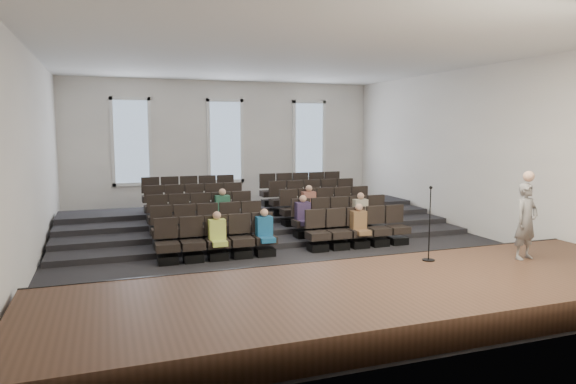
% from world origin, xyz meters
% --- Properties ---
extents(ground, '(14.00, 14.00, 0.00)m').
position_xyz_m(ground, '(0.00, 0.00, 0.00)').
color(ground, black).
rests_on(ground, ground).
extents(ceiling, '(12.00, 14.00, 0.02)m').
position_xyz_m(ceiling, '(0.00, 0.00, 5.01)').
color(ceiling, white).
rests_on(ceiling, ground).
extents(wall_back, '(12.00, 0.04, 5.00)m').
position_xyz_m(wall_back, '(0.00, 7.02, 2.50)').
color(wall_back, white).
rests_on(wall_back, ground).
extents(wall_front, '(12.00, 0.04, 5.00)m').
position_xyz_m(wall_front, '(0.00, -7.02, 2.50)').
color(wall_front, white).
rests_on(wall_front, ground).
extents(wall_left, '(0.04, 14.00, 5.00)m').
position_xyz_m(wall_left, '(-6.02, 0.00, 2.50)').
color(wall_left, white).
rests_on(wall_left, ground).
extents(wall_right, '(0.04, 14.00, 5.00)m').
position_xyz_m(wall_right, '(6.02, 0.00, 2.50)').
color(wall_right, white).
rests_on(wall_right, ground).
extents(stage, '(11.80, 3.60, 0.50)m').
position_xyz_m(stage, '(0.00, -5.10, 0.25)').
color(stage, '#462C1E').
rests_on(stage, ground).
extents(stage_lip, '(11.80, 0.06, 0.52)m').
position_xyz_m(stage_lip, '(0.00, -3.33, 0.25)').
color(stage_lip, black).
rests_on(stage_lip, ground).
extents(risers, '(11.80, 4.80, 0.60)m').
position_xyz_m(risers, '(0.00, 3.17, 0.20)').
color(risers, black).
rests_on(risers, ground).
extents(seating_rows, '(6.80, 4.70, 1.67)m').
position_xyz_m(seating_rows, '(-0.00, 1.54, 0.68)').
color(seating_rows, black).
rests_on(seating_rows, ground).
extents(windows, '(8.44, 0.10, 3.24)m').
position_xyz_m(windows, '(0.00, 6.95, 2.70)').
color(windows, white).
rests_on(windows, wall_back).
extents(audience, '(4.85, 2.64, 1.10)m').
position_xyz_m(audience, '(0.36, 0.30, 0.81)').
color(audience, '#C3D555').
rests_on(audience, seating_rows).
extents(speaker, '(0.63, 0.47, 1.58)m').
position_xyz_m(speaker, '(3.68, -4.57, 1.29)').
color(speaker, slate).
rests_on(speaker, stage).
extents(mic_stand, '(0.26, 0.26, 1.54)m').
position_xyz_m(mic_stand, '(1.73, -4.02, 0.96)').
color(mic_stand, black).
rests_on(mic_stand, stage).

